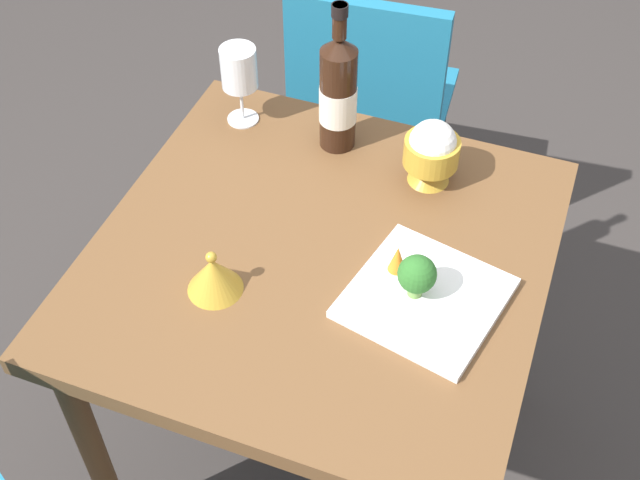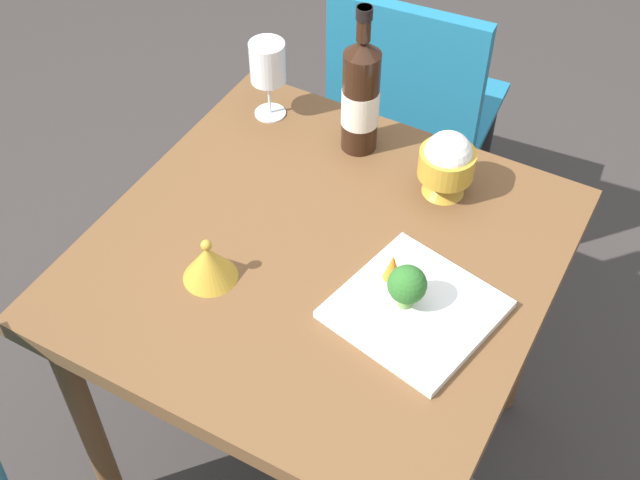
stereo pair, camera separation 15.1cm
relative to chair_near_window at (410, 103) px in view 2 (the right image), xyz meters
The scene contains 10 objects.
ground_plane 0.92m from the chair_near_window, 79.52° to the right, with size 8.00×8.00×0.00m, color #383330.
dining_table 0.76m from the chair_near_window, 79.52° to the right, with size 0.83×0.83×0.73m.
chair_near_window is the anchor object (origin of this frame).
wine_bottle 0.55m from the chair_near_window, 81.87° to the right, with size 0.08×0.08×0.33m.
wine_glass 0.57m from the chair_near_window, 109.73° to the right, with size 0.08×0.08×0.18m.
rice_bowl 0.62m from the chair_near_window, 60.43° to the right, with size 0.11×0.11×0.14m.
rice_bowl_lid 0.92m from the chair_near_window, 90.37° to the right, with size 0.10×0.10×0.09m.
serving_plate 0.88m from the chair_near_window, 65.97° to the right, with size 0.30×0.30×0.02m.
broccoli_floret 0.90m from the chair_near_window, 67.21° to the right, with size 0.07×0.07×0.09m.
carrot_garnish_left 0.83m from the chair_near_window, 69.06° to the right, with size 0.03×0.03×0.06m.
Camera 2 is at (0.50, -0.90, 1.86)m, focal length 46.42 mm.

